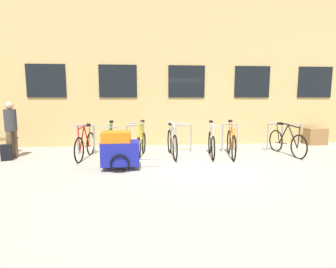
{
  "coord_description": "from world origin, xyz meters",
  "views": [
    {
      "loc": [
        -1.51,
        -6.29,
        1.74
      ],
      "look_at": [
        -0.8,
        1.6,
        0.63
      ],
      "focal_mm": 28.45,
      "sensor_mm": 36.0,
      "label": 1
    }
  ],
  "objects": [
    {
      "name": "person_by_bench",
      "position": [
        -5.27,
        1.54,
        0.92
      ],
      "size": [
        0.32,
        0.35,
        1.61
      ],
      "color": "brown",
      "rests_on": "ground"
    },
    {
      "name": "bicycle_silver",
      "position": [
        -0.7,
        1.37,
        0.4
      ],
      "size": [
        0.44,
        1.84,
        1.08
      ],
      "color": "black",
      "rests_on": "ground"
    },
    {
      "name": "bicycle_white",
      "position": [
        0.44,
        1.23,
        0.38
      ],
      "size": [
        0.44,
        1.64,
        1.06
      ],
      "color": "black",
      "rests_on": "ground"
    },
    {
      "name": "bike_rack",
      "position": [
        -0.29,
        1.9,
        0.53
      ],
      "size": [
        6.53,
        0.05,
        0.9
      ],
      "color": "gray",
      "rests_on": "ground"
    },
    {
      "name": "planter_box",
      "position": [
        4.76,
        2.85,
        0.3
      ],
      "size": [
        0.7,
        0.44,
        0.6
      ],
      "primitive_type": "cube",
      "color": "olive",
      "rests_on": "ground"
    },
    {
      "name": "bicycle_yellow",
      "position": [
        -1.61,
        1.4,
        0.38
      ],
      "size": [
        0.44,
        1.66,
        1.06
      ],
      "color": "black",
      "rests_on": "ground"
    },
    {
      "name": "bike_trailer",
      "position": [
        -2.11,
        0.09,
        0.47
      ],
      "size": [
        1.46,
        0.71,
        0.93
      ],
      "color": "navy",
      "rests_on": "ground"
    },
    {
      "name": "bicycle_red",
      "position": [
        -3.19,
        1.32,
        0.38
      ],
      "size": [
        0.44,
        1.68,
        1.04
      ],
      "color": "black",
      "rests_on": "ground"
    },
    {
      "name": "storefront_building",
      "position": [
        -0.0,
        6.85,
        3.14
      ],
      "size": [
        28.0,
        7.35,
        6.28
      ],
      "color": "tan",
      "rests_on": "ground"
    },
    {
      "name": "bicycle_orange",
      "position": [
        1.03,
        1.21,
        0.39
      ],
      "size": [
        0.5,
        1.77,
        1.06
      ],
      "color": "black",
      "rests_on": "ground"
    },
    {
      "name": "bicycle_black",
      "position": [
        2.78,
        1.29,
        0.38
      ],
      "size": [
        0.44,
        1.79,
        1.0
      ],
      "color": "black",
      "rests_on": "ground"
    },
    {
      "name": "ground_plane",
      "position": [
        0.0,
        0.0,
        0.0
      ],
      "size": [
        42.0,
        42.0,
        0.0
      ],
      "primitive_type": "plane",
      "color": "#9E998E"
    },
    {
      "name": "backpack",
      "position": [
        -5.3,
        1.26,
        0.22
      ],
      "size": [
        0.33,
        0.28,
        0.44
      ],
      "primitive_type": "cube",
      "rotation": [
        0.0,
        0.0,
        0.34
      ],
      "color": "black",
      "rests_on": "ground"
    },
    {
      "name": "bicycle_green",
      "position": [
        -2.46,
        1.29,
        0.38
      ],
      "size": [
        0.44,
        1.7,
        1.07
      ],
      "color": "black",
      "rests_on": "ground"
    }
  ]
}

